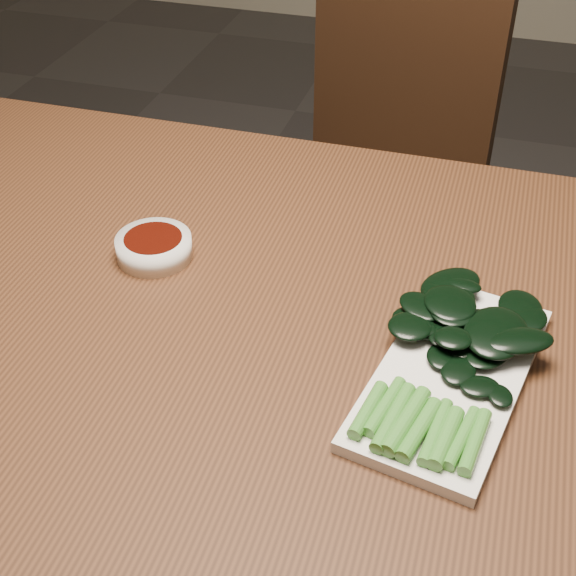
{
  "coord_description": "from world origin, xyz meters",
  "views": [
    {
      "loc": [
        0.21,
        -0.68,
        1.34
      ],
      "look_at": [
        0.0,
        0.02,
        0.76
      ],
      "focal_mm": 50.0,
      "sensor_mm": 36.0,
      "label": 1
    }
  ],
  "objects_px": {
    "table": "(281,351)",
    "gai_lan": "(459,340)",
    "sauce_bowl": "(154,247)",
    "serving_plate": "(451,376)",
    "chair_far": "(375,195)"
  },
  "relations": [
    {
      "from": "serving_plate",
      "to": "gai_lan",
      "type": "bearing_deg",
      "value": 87.84
    },
    {
      "from": "table",
      "to": "sauce_bowl",
      "type": "height_order",
      "value": "sauce_bowl"
    },
    {
      "from": "serving_plate",
      "to": "gai_lan",
      "type": "xyz_separation_m",
      "value": [
        0.0,
        0.04,
        0.02
      ]
    },
    {
      "from": "gai_lan",
      "to": "table",
      "type": "bearing_deg",
      "value": 171.51
    },
    {
      "from": "gai_lan",
      "to": "sauce_bowl",
      "type": "bearing_deg",
      "value": 168.36
    },
    {
      "from": "table",
      "to": "gai_lan",
      "type": "bearing_deg",
      "value": -8.49
    },
    {
      "from": "table",
      "to": "chair_far",
      "type": "relative_size",
      "value": 1.57
    },
    {
      "from": "chair_far",
      "to": "sauce_bowl",
      "type": "xyz_separation_m",
      "value": [
        -0.16,
        -0.65,
        0.28
      ]
    },
    {
      "from": "serving_plate",
      "to": "table",
      "type": "bearing_deg",
      "value": 161.7
    },
    {
      "from": "table",
      "to": "serving_plate",
      "type": "distance_m",
      "value": 0.23
    },
    {
      "from": "sauce_bowl",
      "to": "serving_plate",
      "type": "height_order",
      "value": "sauce_bowl"
    },
    {
      "from": "table",
      "to": "serving_plate",
      "type": "height_order",
      "value": "serving_plate"
    },
    {
      "from": "chair_far",
      "to": "sauce_bowl",
      "type": "distance_m",
      "value": 0.73
    },
    {
      "from": "sauce_bowl",
      "to": "serving_plate",
      "type": "bearing_deg",
      "value": -16.85
    },
    {
      "from": "chair_far",
      "to": "sauce_bowl",
      "type": "bearing_deg",
      "value": -90.96
    }
  ]
}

